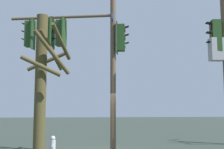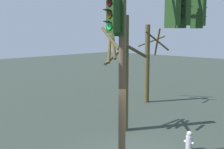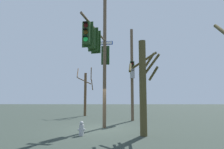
{
  "view_description": "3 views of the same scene",
  "coord_description": "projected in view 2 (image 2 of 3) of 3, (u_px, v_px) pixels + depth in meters",
  "views": [
    {
      "loc": [
        -11.59,
        0.54,
        1.98
      ],
      "look_at": [
        -0.28,
        -0.45,
        3.28
      ],
      "focal_mm": 44.92,
      "sensor_mm": 36.0,
      "label": 1
    },
    {
      "loc": [
        5.79,
        -7.37,
        4.26
      ],
      "look_at": [
        -0.6,
        -0.64,
        2.94
      ],
      "focal_mm": 47.34,
      "sensor_mm": 36.0,
      "label": 2
    },
    {
      "loc": [
        -0.9,
        12.05,
        1.98
      ],
      "look_at": [
        -0.79,
        -0.83,
        3.49
      ],
      "focal_mm": 30.57,
      "sensor_mm": 36.0,
      "label": 3
    }
  ],
  "objects": [
    {
      "name": "bare_tree_corner",
      "position": [
        148.0,
        61.0,
        17.87
      ],
      "size": [
        2.24,
        2.24,
        4.73
      ],
      "color": "#494223",
      "rests_on": "ground"
    },
    {
      "name": "fire_hydrant",
      "position": [
        189.0,
        141.0,
        10.71
      ],
      "size": [
        0.38,
        0.24,
        0.73
      ],
      "color": "#B2B2B7",
      "rests_on": "ground"
    },
    {
      "name": "bare_tree_across_street",
      "position": [
        123.0,
        70.0,
        12.58
      ],
      "size": [
        1.75,
        1.57,
        4.98
      ],
      "color": "#494224",
      "rests_on": "ground"
    },
    {
      "name": "main_signal_pole_assembly",
      "position": [
        147.0,
        6.0,
        9.72
      ],
      "size": [
        4.19,
        5.02,
        9.29
      ],
      "rotation": [
        0.0,
        0.0,
        1.37
      ],
      "color": "brown",
      "rests_on": "ground"
    }
  ]
}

